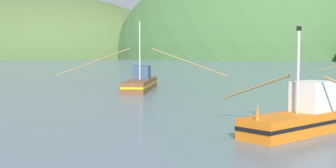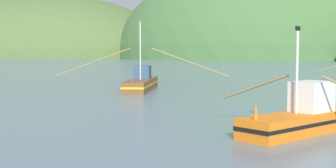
% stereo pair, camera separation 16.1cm
% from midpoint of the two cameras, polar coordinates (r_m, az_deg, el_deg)
% --- Properties ---
extents(hill_far_right, '(163.15, 130.52, 77.39)m').
position_cam_midpoint_polar(hill_far_right, '(301.70, -14.35, 3.21)').
color(hill_far_right, '#516B38').
rests_on(hill_far_right, ground).
extents(hill_far_center, '(169.96, 135.97, 109.82)m').
position_cam_midpoint_polar(hill_far_center, '(254.04, 12.44, 3.10)').
color(hill_far_center, '#47703D').
rests_on(hill_far_center, ground).
extents(fishing_boat_brown, '(16.73, 10.78, 6.82)m').
position_cam_midpoint_polar(fishing_boat_brown, '(45.04, -3.22, 0.16)').
color(fishing_boat_brown, brown).
rests_on(fishing_boat_brown, ground).
extents(fishing_boat_orange, '(8.64, 7.69, 4.91)m').
position_cam_midpoint_polar(fishing_boat_orange, '(22.40, 16.90, -3.94)').
color(fishing_boat_orange, orange).
rests_on(fishing_boat_orange, ground).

